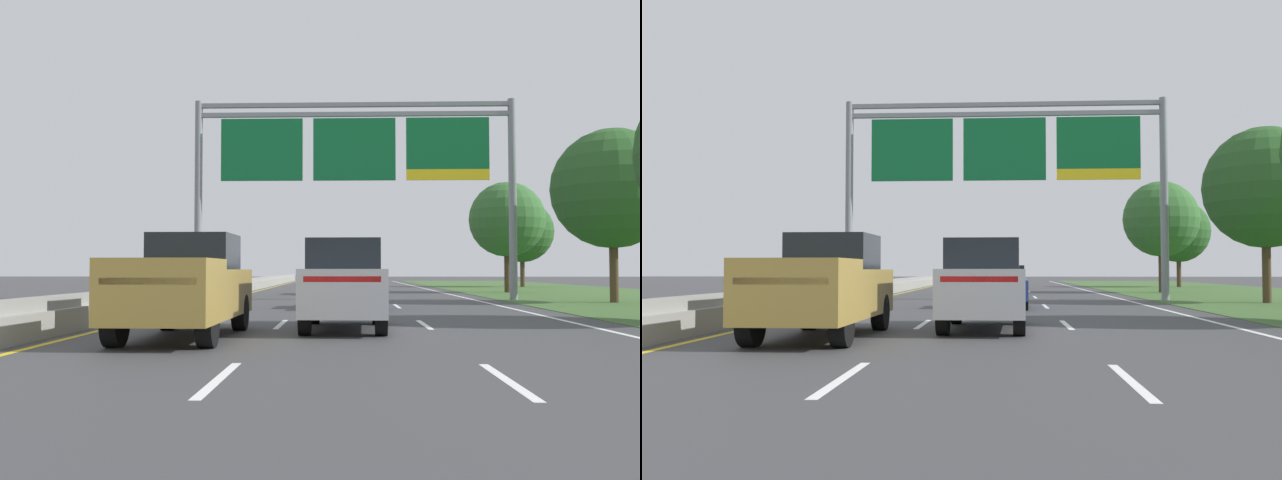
% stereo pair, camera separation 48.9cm
% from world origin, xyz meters
% --- Properties ---
extents(ground_plane, '(220.00, 220.00, 0.00)m').
position_xyz_m(ground_plane, '(0.00, 35.00, 0.00)').
color(ground_plane, '#3D3D3F').
extents(lane_striping, '(11.96, 106.00, 0.01)m').
position_xyz_m(lane_striping, '(0.00, 34.54, 0.00)').
color(lane_striping, white).
rests_on(lane_striping, ground).
extents(median_barrier_concrete, '(0.60, 110.00, 0.85)m').
position_xyz_m(median_barrier_concrete, '(-6.60, 35.00, 0.35)').
color(median_barrier_concrete, gray).
rests_on(median_barrier_concrete, ground).
extents(overhead_sign_gantry, '(15.06, 0.42, 9.40)m').
position_xyz_m(overhead_sign_gantry, '(0.30, 33.81, 6.66)').
color(overhead_sign_gantry, gray).
rests_on(overhead_sign_gantry, ground).
extents(pickup_truck_gold, '(2.07, 5.43, 2.20)m').
position_xyz_m(pickup_truck_gold, '(-3.52, 15.92, 1.07)').
color(pickup_truck_gold, '#A38438').
rests_on(pickup_truck_gold, ground).
extents(car_darkgreen_centre_lane_suv, '(1.99, 4.73, 2.11)m').
position_xyz_m(car_darkgreen_centre_lane_suv, '(0.05, 41.60, 1.10)').
color(car_darkgreen_centre_lane_suv, '#193D23').
rests_on(car_darkgreen_centre_lane_suv, ground).
extents(car_silver_centre_lane_suv, '(2.01, 4.74, 2.11)m').
position_xyz_m(car_silver_centre_lane_suv, '(-0.21, 18.03, 1.10)').
color(car_silver_centre_lane_suv, '#B2B5BA').
rests_on(car_silver_centre_lane_suv, ground).
extents(car_blue_centre_lane_sedan, '(1.91, 4.44, 1.57)m').
position_xyz_m(car_blue_centre_lane_sedan, '(0.22, 27.35, 0.82)').
color(car_blue_centre_lane_sedan, navy).
rests_on(car_blue_centre_lane_sedan, ground).
extents(car_black_centre_lane_sedan, '(1.86, 4.42, 1.57)m').
position_xyz_m(car_black_centre_lane_sedan, '(-0.05, 53.99, 0.82)').
color(car_black_centre_lane_sedan, black).
rests_on(car_black_centre_lane_sedan, ground).
extents(roadside_tree_mid, '(5.16, 5.16, 7.48)m').
position_xyz_m(roadside_tree_mid, '(11.33, 31.54, 4.89)').
color(roadside_tree_mid, '#4C3823').
rests_on(roadside_tree_mid, ground).
extents(roadside_tree_far, '(4.65, 4.65, 6.87)m').
position_xyz_m(roadside_tree_far, '(9.93, 44.83, 4.53)').
color(roadside_tree_far, '#4C3823').
rests_on(roadside_tree_far, ground).
extents(roadside_tree_distant, '(5.06, 5.06, 7.08)m').
position_xyz_m(roadside_tree_distant, '(14.41, 58.70, 4.54)').
color(roadside_tree_distant, '#4C3823').
rests_on(roadside_tree_distant, ground).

